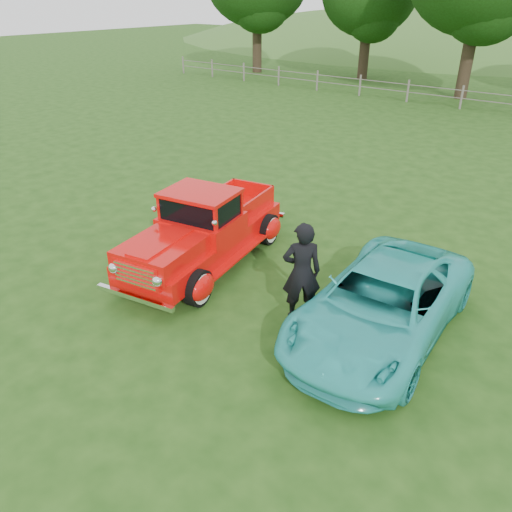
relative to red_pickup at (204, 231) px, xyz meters
The scene contains 4 objects.
ground 2.26m from the red_pickup, 32.09° to the right, with size 140.00×140.00×0.00m, color #1E4512.
red_pickup is the anchor object (origin of this frame).
teal_sedan 4.37m from the red_pickup, ahead, with size 2.18×4.73×1.31m, color #2EBBB5.
man 2.97m from the red_pickup, ahead, with size 0.72×0.48×1.98m, color black.
Camera 1 is at (5.44, -6.07, 5.56)m, focal length 35.00 mm.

